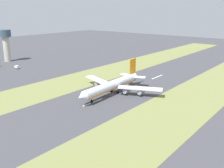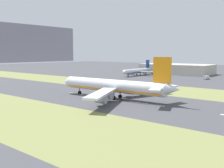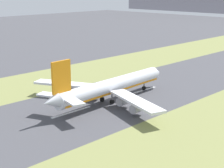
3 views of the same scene
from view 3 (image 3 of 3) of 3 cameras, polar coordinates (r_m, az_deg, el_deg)
name	(u,v)px [view 3 (image 3 of 3)]	position (r m, az deg, el deg)	size (l,w,h in m)	color
ground_plane	(110,100)	(149.62, -0.28, -2.51)	(800.00, 800.00, 0.00)	#424247
grass_median_west	(43,81)	(182.80, -10.40, 0.46)	(40.00, 600.00, 0.01)	olive
grass_median_east	(211,130)	(124.12, 14.83, -6.73)	(40.00, 600.00, 0.01)	olive
centreline_dash_mid	(71,112)	(136.70, -6.21, -4.29)	(1.20, 18.00, 0.01)	silver
centreline_dash_far	(142,91)	(163.80, 4.60, -1.01)	(1.20, 18.00, 0.01)	silver
airplane_main_jet	(109,87)	(145.71, -0.49, -0.52)	(64.05, 67.20, 20.20)	silver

